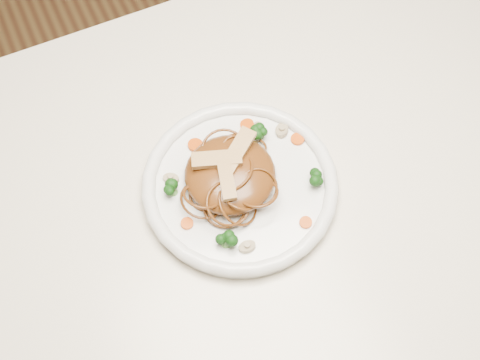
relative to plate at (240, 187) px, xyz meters
name	(u,v)px	position (x,y,z in m)	size (l,w,h in m)	color
ground	(257,329)	(0.04, -0.01, -0.76)	(4.00, 4.00, 0.00)	#51301B
table	(267,216)	(0.04, -0.01, -0.11)	(1.20, 0.80, 0.75)	beige
plate	(240,187)	(0.00, 0.00, 0.00)	(0.28, 0.28, 0.02)	white
noodle_mound	(230,174)	(-0.01, 0.01, 0.03)	(0.13, 0.13, 0.04)	#5C2B11
chicken_a	(238,150)	(0.01, 0.03, 0.05)	(0.07, 0.02, 0.01)	tan
chicken_b	(217,159)	(-0.02, 0.03, 0.05)	(0.07, 0.02, 0.01)	tan
chicken_c	(227,180)	(-0.02, -0.01, 0.05)	(0.06, 0.02, 0.01)	tan
broccoli_0	(260,131)	(0.06, 0.06, 0.02)	(0.03, 0.03, 0.03)	#133F0D
broccoli_1	(172,188)	(-0.09, 0.03, 0.02)	(0.02, 0.02, 0.03)	#133F0D
broccoli_2	(226,239)	(-0.06, -0.07, 0.02)	(0.03, 0.03, 0.03)	#133F0D
broccoli_3	(317,178)	(0.10, -0.04, 0.02)	(0.02, 0.02, 0.03)	#133F0D
carrot_0	(247,125)	(0.05, 0.09, 0.01)	(0.02, 0.02, 0.01)	#D34E07
carrot_1	(187,223)	(-0.09, -0.03, 0.01)	(0.02, 0.02, 0.01)	#D34E07
carrot_2	(298,139)	(0.11, 0.03, 0.01)	(0.02, 0.02, 0.01)	#D34E07
carrot_3	(195,145)	(-0.03, 0.09, 0.01)	(0.02, 0.02, 0.01)	#D34E07
carrot_4	(306,222)	(0.06, -0.09, 0.01)	(0.02, 0.02, 0.01)	#D34E07
mushroom_0	(247,247)	(-0.03, -0.09, 0.01)	(0.02, 0.02, 0.01)	beige
mushroom_1	(282,130)	(0.09, 0.06, 0.01)	(0.03, 0.03, 0.01)	beige
mushroom_2	(171,179)	(-0.09, 0.05, 0.01)	(0.02, 0.02, 0.01)	beige
mushroom_3	(259,128)	(0.07, 0.07, 0.01)	(0.02, 0.02, 0.01)	beige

